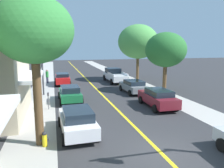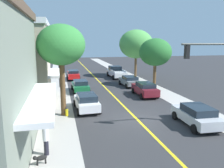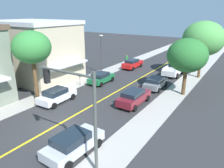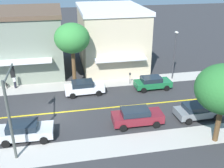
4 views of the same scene
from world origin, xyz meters
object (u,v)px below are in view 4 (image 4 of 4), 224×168
white_sedan_left_curb (84,87)px  pedestrian_white_shirt (15,80)px  street_lamp (175,50)px  grey_sedan_right_curb (198,111)px  small_dog (7,85)px  parking_meter (130,77)px  green_sedan_left_curb (152,83)px  street_tree_right_corner (72,39)px  traffic_light_mast (10,100)px  silver_sedan_right_curb (25,130)px  fire_hydrant (72,85)px  maroon_sedan_right_curb (137,116)px

white_sedan_left_curb → pedestrian_white_shirt: pedestrian_white_shirt is taller
street_lamp → pedestrian_white_shirt: size_ratio=3.25×
grey_sedan_right_curb → small_dog: bearing=148.2°
parking_meter → green_sedan_left_curb: size_ratio=0.33×
street_tree_right_corner → street_lamp: bearing=91.2°
grey_sedan_right_curb → traffic_light_mast: bearing=-177.3°
street_lamp → silver_sedan_right_curb: street_lamp is taller
street_lamp → white_sedan_left_curb: street_lamp is taller
street_tree_right_corner → pedestrian_white_shirt: size_ratio=4.06×
fire_hydrant → silver_sedan_right_curb: (9.12, -4.26, 0.40)m
white_sedan_left_curb → street_tree_right_corner: bearing=111.4°
street_tree_right_corner → parking_meter: street_tree_right_corner is taller
parking_meter → street_lamp: (-0.57, 5.62, 2.80)m
parking_meter → street_lamp: 6.30m
parking_meter → white_sedan_left_curb: bearing=-73.2°
silver_sedan_right_curb → small_dog: (-10.67, -3.12, -0.44)m
parking_meter → small_dog: (-1.63, -14.20, -0.56)m
street_lamp → maroon_sedan_right_curb: size_ratio=1.32×
parking_meter → white_sedan_left_curb: (1.69, -5.60, -0.11)m
traffic_light_mast → white_sedan_left_curb: (-8.41, 5.97, -3.35)m
street_tree_right_corner → traffic_light_mast: 11.71m
parking_meter → maroon_sedan_right_curb: bearing=-10.7°
silver_sedan_right_curb → pedestrian_white_shirt: pedestrian_white_shirt is taller
maroon_sedan_right_curb → small_dog: size_ratio=6.32×
street_tree_right_corner → fire_hydrant: (0.24, -0.34, -5.33)m
parking_meter → pedestrian_white_shirt: pedestrian_white_shirt is taller
traffic_light_mast → pedestrian_white_shirt: bearing=8.1°
street_tree_right_corner → street_lamp: size_ratio=1.25×
green_sedan_left_curb → pedestrian_white_shirt: bearing=166.9°
fire_hydrant → street_lamp: bearing=92.3°
green_sedan_left_curb → grey_sedan_right_curb: green_sedan_left_curb is taller
street_lamp → silver_sedan_right_curb: (9.61, -16.70, -2.91)m
parking_meter → grey_sedan_right_curb: (8.70, 4.14, -0.16)m
silver_sedan_right_curb → pedestrian_white_shirt: bearing=104.1°
parking_meter → fire_hydrant: bearing=-90.7°
grey_sedan_right_curb → fire_hydrant: bearing=138.9°
traffic_light_mast → pedestrian_white_shirt: size_ratio=3.39×
traffic_light_mast → silver_sedan_right_curb: (-1.07, 0.49, -3.35)m
street_tree_right_corner → fire_hydrant: street_tree_right_corner is taller
traffic_light_mast → green_sedan_left_curb: size_ratio=1.49×
street_tree_right_corner → silver_sedan_right_curb: (9.36, -4.61, -4.93)m
green_sedan_left_curb → pedestrian_white_shirt: (-3.23, -15.34, 0.21)m
green_sedan_left_curb → grey_sedan_right_curb: bearing=-74.9°
parking_meter → maroon_sedan_right_curb: size_ratio=0.31×
street_tree_right_corner → grey_sedan_right_curb: bearing=49.6°
green_sedan_left_curb → maroon_sedan_right_curb: size_ratio=0.93×
street_lamp → green_sedan_left_curb: (2.42, -3.48, -2.94)m
parking_meter → street_tree_right_corner: bearing=-92.9°
maroon_sedan_right_curb → small_dog: bearing=141.3°
fire_hydrant → green_sedan_left_curb: (1.93, 8.96, 0.37)m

